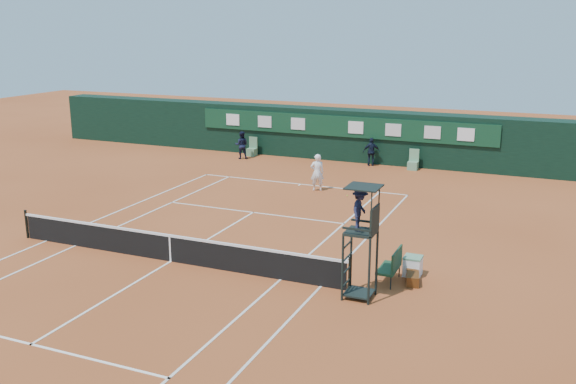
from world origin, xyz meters
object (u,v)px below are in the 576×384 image
(player, at_px, (317,172))
(umpire_chair, at_px, (361,218))
(player_bench, at_px, (392,265))
(tennis_net, at_px, (170,247))
(cooler, at_px, (413,266))

(player, bearing_deg, umpire_chair, 89.06)
(player_bench, relative_size, player, 0.66)
(tennis_net, distance_m, cooler, 8.14)
(tennis_net, distance_m, umpire_chair, 7.08)
(umpire_chair, relative_size, player_bench, 2.85)
(tennis_net, height_order, cooler, tennis_net)
(cooler, relative_size, player, 0.36)
(player_bench, relative_size, cooler, 1.86)
(cooler, xyz_separation_m, player, (-6.68, 9.02, 0.58))
(umpire_chair, distance_m, cooler, 3.35)
(tennis_net, xyz_separation_m, umpire_chair, (6.79, -0.34, 1.95))
(cooler, bearing_deg, umpire_chair, -115.00)
(tennis_net, distance_m, player, 11.10)
(umpire_chair, xyz_separation_m, cooler, (1.09, 2.35, -2.13))
(tennis_net, bearing_deg, cooler, 14.28)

